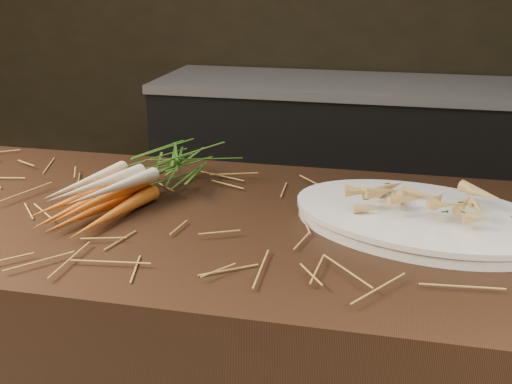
{
  "coord_description": "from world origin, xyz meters",
  "views": [
    {
      "loc": [
        0.52,
        -0.79,
        1.36
      ],
      "look_at": [
        0.27,
        0.29,
        0.96
      ],
      "focal_mm": 45.0,
      "sensor_mm": 36.0,
      "label": 1
    }
  ],
  "objects": [
    {
      "name": "root_veg_bunch",
      "position": [
        0.01,
        0.37,
        0.94
      ],
      "size": [
        0.26,
        0.49,
        0.09
      ],
      "rotation": [
        0.0,
        0.0,
        -0.3
      ],
      "color": "orange",
      "rests_on": "main_counter"
    },
    {
      "name": "roasted_veg_heap",
      "position": [
        0.57,
        0.33,
        0.95
      ],
      "size": [
        0.27,
        0.23,
        0.05
      ],
      "primitive_type": null,
      "rotation": [
        0.0,
        0.0,
        -0.31
      ],
      "color": "#C68A4A",
      "rests_on": "serving_platter"
    },
    {
      "name": "serving_platter",
      "position": [
        0.57,
        0.33,
        0.91
      ],
      "size": [
        0.55,
        0.44,
        0.03
      ],
      "primitive_type": null,
      "rotation": [
        0.0,
        0.0,
        -0.31
      ],
      "color": "white",
      "rests_on": "main_counter"
    },
    {
      "name": "back_counter",
      "position": [
        0.3,
        2.18,
        0.42
      ],
      "size": [
        1.82,
        0.62,
        0.84
      ],
      "color": "black",
      "rests_on": "ground"
    },
    {
      "name": "straw_bedding",
      "position": [
        0.0,
        0.3,
        0.91
      ],
      "size": [
        1.4,
        0.6,
        0.02
      ],
      "primitive_type": null,
      "color": "#A37330",
      "rests_on": "main_counter"
    }
  ]
}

